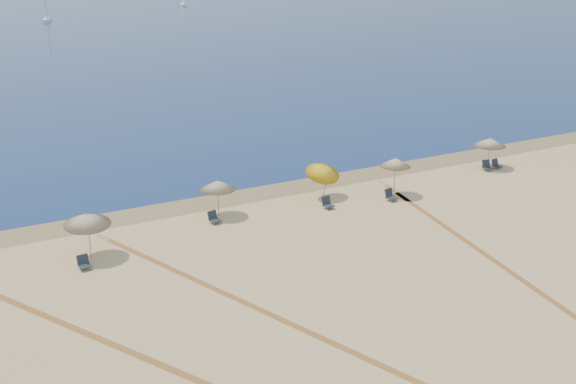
# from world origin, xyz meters

# --- Properties ---
(wet_sand) EXTENTS (500.00, 500.00, 0.00)m
(wet_sand) POSITION_xyz_m (0.00, 24.00, 0.00)
(wet_sand) COLOR olive
(wet_sand) RESTS_ON ground
(umbrella_1) EXTENTS (2.34, 2.38, 2.48)m
(umbrella_1) POSITION_xyz_m (-11.73, 19.22, 2.10)
(umbrella_1) COLOR gray
(umbrella_1) RESTS_ON ground
(umbrella_2) EXTENTS (2.04, 2.04, 2.27)m
(umbrella_2) POSITION_xyz_m (-3.85, 21.41, 1.92)
(umbrella_2) COLOR gray
(umbrella_2) RESTS_ON ground
(umbrella_3) EXTENTS (2.14, 2.19, 2.50)m
(umbrella_3) POSITION_xyz_m (3.12, 21.20, 1.83)
(umbrella_3) COLOR gray
(umbrella_3) RESTS_ON ground
(umbrella_4) EXTENTS (1.91, 1.91, 2.54)m
(umbrella_4) POSITION_xyz_m (7.33, 19.49, 2.20)
(umbrella_4) COLOR gray
(umbrella_4) RESTS_ON ground
(umbrella_5) EXTENTS (2.27, 2.27, 2.22)m
(umbrella_5) POSITION_xyz_m (16.73, 21.06, 1.88)
(umbrella_5) COLOR gray
(umbrella_5) RESTS_ON ground
(chair_2) EXTENTS (0.61, 0.70, 0.68)m
(chair_2) POSITION_xyz_m (-12.30, 18.11, 0.30)
(chair_2) COLOR black
(chair_2) RESTS_ON ground
(chair_3) EXTENTS (0.69, 0.77, 0.69)m
(chair_3) POSITION_xyz_m (-4.49, 20.58, 0.30)
(chair_3) COLOR black
(chair_3) RESTS_ON ground
(chair_4) EXTENTS (0.63, 0.72, 0.70)m
(chair_4) POSITION_xyz_m (2.46, 19.55, 0.31)
(chair_4) COLOR black
(chair_4) RESTS_ON ground
(chair_5) EXTENTS (0.70, 0.78, 0.72)m
(chair_5) POSITION_xyz_m (6.61, 18.87, 0.32)
(chair_5) COLOR black
(chair_5) RESTS_ON ground
(chair_6) EXTENTS (0.71, 0.79, 0.72)m
(chair_6) POSITION_xyz_m (16.22, 20.58, 0.32)
(chair_6) COLOR black
(chair_6) RESTS_ON ground
(chair_7) EXTENTS (0.59, 0.68, 0.67)m
(chair_7) POSITION_xyz_m (17.13, 20.62, 0.29)
(chair_7) COLOR black
(chair_7) RESTS_ON ground
(sailboat_1) EXTENTS (2.40, 5.54, 8.00)m
(sailboat_1) POSITION_xyz_m (6.06, 142.91, 2.42)
(sailboat_1) COLOR white
(sailboat_1) RESTS_ON ocean
(tire_tracks) EXTENTS (53.25, 39.10, 0.00)m
(tire_tracks) POSITION_xyz_m (-3.87, 8.52, 0.00)
(tire_tracks) COLOR tan
(tire_tracks) RESTS_ON ground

